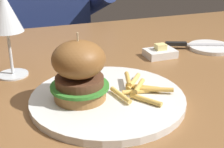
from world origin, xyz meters
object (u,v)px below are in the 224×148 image
at_px(burger_sandwich, 79,71).
at_px(table_knife, 194,44).
at_px(main_plate, 108,99).
at_px(wine_glass, 5,15).
at_px(butter_dish, 160,53).
at_px(diner_person, 49,49).
at_px(bread_plate, 211,47).

distance_m(burger_sandwich, table_knife, 0.45).
distance_m(main_plate, burger_sandwich, 0.08).
xyz_separation_m(burger_sandwich, table_knife, (0.39, 0.21, -0.06)).
height_order(burger_sandwich, table_knife, burger_sandwich).
height_order(wine_glass, butter_dish, wine_glass).
bearing_deg(butter_dish, main_plate, -138.56).
xyz_separation_m(table_knife, butter_dish, (-0.12, -0.03, -0.00)).
height_order(burger_sandwich, diner_person, diner_person).
distance_m(butter_dish, diner_person, 0.75).
bearing_deg(main_plate, diner_person, 88.54).
relative_size(burger_sandwich, bread_plate, 1.03).
xyz_separation_m(table_knife, diner_person, (-0.32, 0.68, -0.19)).
distance_m(wine_glass, table_knife, 0.52).
relative_size(bread_plate, table_knife, 0.65).
relative_size(burger_sandwich, butter_dish, 1.60).
bearing_deg(main_plate, wine_glass, 129.51).
xyz_separation_m(main_plate, table_knife, (0.34, 0.22, 0.01)).
bearing_deg(butter_dish, table_knife, 11.71).
relative_size(table_knife, diner_person, 0.16).
xyz_separation_m(burger_sandwich, wine_glass, (-0.11, 0.19, 0.07)).
bearing_deg(main_plate, butter_dish, 41.44).
height_order(main_plate, diner_person, diner_person).
xyz_separation_m(wine_glass, bread_plate, (0.55, 0.00, -0.14)).
distance_m(main_plate, butter_dish, 0.29).
bearing_deg(wine_glass, burger_sandwich, -59.71).
distance_m(table_knife, diner_person, 0.77).
distance_m(main_plate, wine_glass, 0.29).
relative_size(bread_plate, diner_person, 0.11).
bearing_deg(main_plate, burger_sandwich, 171.30).
xyz_separation_m(main_plate, burger_sandwich, (-0.05, 0.01, 0.06)).
distance_m(table_knife, butter_dish, 0.13).
height_order(main_plate, bread_plate, main_plate).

